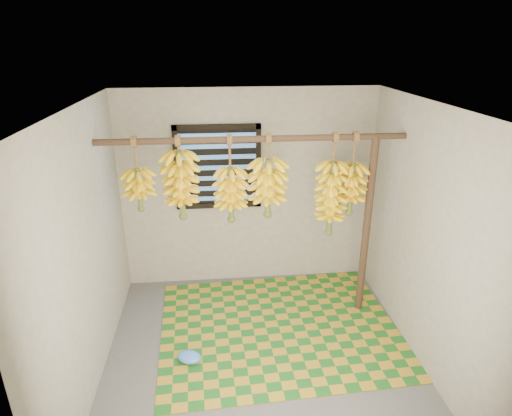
{
  "coord_description": "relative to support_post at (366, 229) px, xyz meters",
  "views": [
    {
      "loc": [
        -0.39,
        -3.31,
        2.91
      ],
      "look_at": [
        0.0,
        0.55,
        1.35
      ],
      "focal_mm": 30.0,
      "sensor_mm": 36.0,
      "label": 1
    }
  ],
  "objects": [
    {
      "name": "wall_back",
      "position": [
        -1.2,
        0.8,
        0.2
      ],
      "size": [
        3.0,
        0.01,
        2.4
      ],
      "primitive_type": "cube",
      "color": "gray",
      "rests_on": "floor"
    },
    {
      "name": "hanging_pole",
      "position": [
        -1.2,
        0.0,
        1.0
      ],
      "size": [
        3.0,
        0.06,
        0.06
      ],
      "primitive_type": "cylinder",
      "rotation": [
        0.0,
        1.57,
        0.0
      ],
      "color": "#463021",
      "rests_on": "wall_left"
    },
    {
      "name": "banana_bunch_c",
      "position": [
        -1.44,
        0.0,
        0.44
      ],
      "size": [
        0.32,
        0.32,
        0.89
      ],
      "color": "brown",
      "rests_on": "hanging_pole"
    },
    {
      "name": "window",
      "position": [
        -1.55,
        0.78,
        0.5
      ],
      "size": [
        1.0,
        0.04,
        1.0
      ],
      "color": "black",
      "rests_on": "wall_back"
    },
    {
      "name": "banana_bunch_d",
      "position": [
        -1.07,
        0.0,
        0.5
      ],
      "size": [
        0.37,
        0.37,
        0.85
      ],
      "color": "brown",
      "rests_on": "hanging_pole"
    },
    {
      "name": "woven_mat",
      "position": [
        -0.96,
        -0.26,
        -0.99
      ],
      "size": [
        2.58,
        2.11,
        0.01
      ],
      "primitive_type": "cube",
      "rotation": [
        0.0,
        0.0,
        0.05
      ],
      "color": "#1B5E1D",
      "rests_on": "floor"
    },
    {
      "name": "wall_right",
      "position": [
        0.3,
        -0.7,
        0.2
      ],
      "size": [
        0.01,
        3.0,
        2.4
      ],
      "primitive_type": "cube",
      "color": "gray",
      "rests_on": "floor"
    },
    {
      "name": "banana_bunch_a",
      "position": [
        -2.33,
        0.0,
        0.53
      ],
      "size": [
        0.32,
        0.32,
        0.74
      ],
      "color": "brown",
      "rests_on": "hanging_pole"
    },
    {
      "name": "support_post",
      "position": [
        0.0,
        0.0,
        0.0
      ],
      "size": [
        0.08,
        0.08,
        2.0
      ],
      "primitive_type": "cylinder",
      "color": "#463021",
      "rests_on": "floor"
    },
    {
      "name": "banana_bunch_e",
      "position": [
        -0.41,
        0.0,
        0.36
      ],
      "size": [
        0.32,
        0.32,
        1.09
      ],
      "color": "brown",
      "rests_on": "hanging_pole"
    },
    {
      "name": "wall_left",
      "position": [
        -2.71,
        -0.7,
        0.2
      ],
      "size": [
        0.01,
        3.0,
        2.4
      ],
      "primitive_type": "cube",
      "color": "gray",
      "rests_on": "floor"
    },
    {
      "name": "banana_bunch_f",
      "position": [
        -0.21,
        0.0,
        0.46
      ],
      "size": [
        0.32,
        0.32,
        0.87
      ],
      "color": "brown",
      "rests_on": "hanging_pole"
    },
    {
      "name": "floor",
      "position": [
        -1.2,
        -0.7,
        -1.0
      ],
      "size": [
        3.0,
        3.0,
        0.01
      ],
      "primitive_type": "cube",
      "color": "#505050",
      "rests_on": "ground"
    },
    {
      "name": "banana_bunch_b",
      "position": [
        -1.92,
        0.0,
        0.56
      ],
      "size": [
        0.34,
        0.34,
        0.84
      ],
      "color": "brown",
      "rests_on": "hanging_pole"
    },
    {
      "name": "ceiling",
      "position": [
        -1.2,
        -0.7,
        1.4
      ],
      "size": [
        3.0,
        3.0,
        0.01
      ],
      "primitive_type": "cube",
      "color": "silver",
      "rests_on": "wall_back"
    },
    {
      "name": "plastic_bag",
      "position": [
        -1.9,
        -0.7,
        -0.94
      ],
      "size": [
        0.29,
        0.26,
        0.1
      ],
      "primitive_type": "ellipsoid",
      "rotation": [
        0.0,
        0.0,
        -0.43
      ],
      "color": "#3D7DE5",
      "rests_on": "woven_mat"
    }
  ]
}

